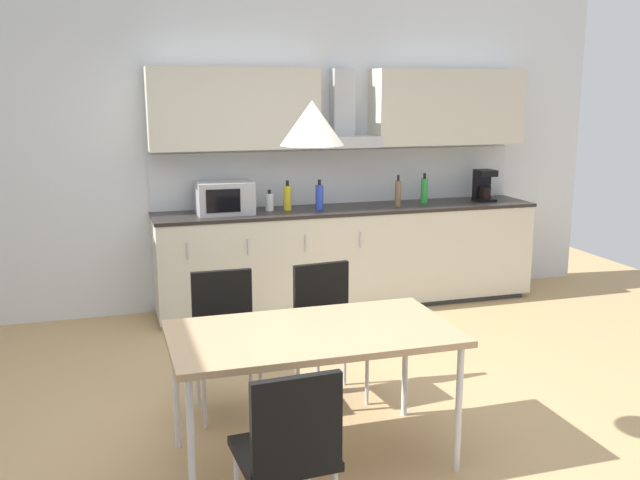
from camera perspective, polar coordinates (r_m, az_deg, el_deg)
The scene contains 17 objects.
ground_plane at distance 4.34m, azimuth -1.45°, elevation -15.34°, with size 9.35×7.96×0.02m, color tan.
wall_back at distance 6.53m, azimuth -7.99°, elevation 6.99°, with size 7.48×0.10×2.86m, color silver.
kitchen_counter at distance 6.61m, azimuth 2.33°, elevation -1.31°, with size 3.54×0.63×0.93m.
backsplash_tile at distance 6.76m, azimuth 1.56°, elevation 5.10°, with size 3.52×0.02×0.50m, color silver.
upper_wall_cabinets at distance 6.57m, azimuth 2.04°, elevation 10.45°, with size 3.52×0.40×0.70m.
microwave at distance 6.22m, azimuth -7.64°, elevation 3.37°, with size 0.48×0.35×0.28m.
coffee_maker at distance 7.10m, azimuth 12.94°, elevation 4.30°, with size 0.18×0.19×0.30m.
bottle_blue at distance 6.38m, azimuth -0.05°, elevation 3.47°, with size 0.07×0.07×0.27m.
bottle_white at distance 6.35m, azimuth -4.07°, elevation 3.07°, with size 0.07×0.07×0.19m.
bottle_yellow at distance 6.37m, azimuth -2.62°, elevation 3.42°, with size 0.07×0.07×0.27m.
bottle_brown at distance 6.62m, azimuth 6.26°, elevation 3.76°, with size 0.06×0.06×0.29m.
bottle_green at distance 6.84m, azimuth 8.34°, elevation 3.96°, with size 0.07×0.07×0.28m.
dining_table at distance 3.80m, azimuth -0.60°, elevation -7.89°, with size 1.50×0.81×0.74m.
chair_far_left at distance 4.50m, azimuth -7.61°, elevation -6.91°, with size 0.41×0.41×0.87m.
chair_near_left at distance 3.08m, azimuth -2.46°, elevation -16.01°, with size 0.42×0.42×0.87m.
chair_far_right at distance 4.65m, azimuth 0.57°, elevation -6.19°, with size 0.44×0.44×0.87m.
pendant_lamp at distance 3.58m, azimuth -0.64°, elevation 9.34°, with size 0.32×0.32×0.22m, color silver.
Camera 1 is at (-1.03, -3.72, 1.97)m, focal length 40.00 mm.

